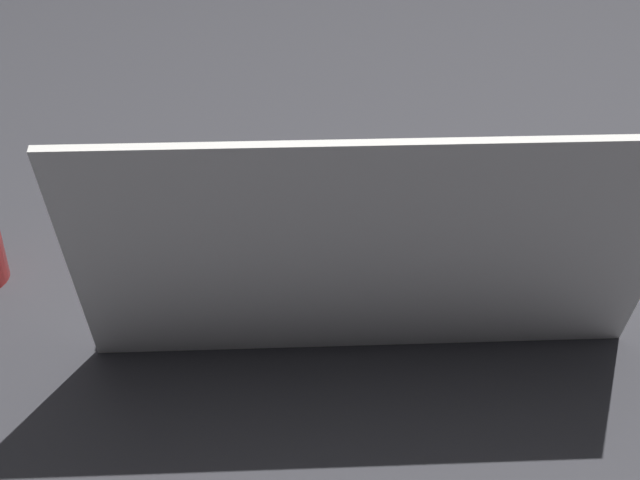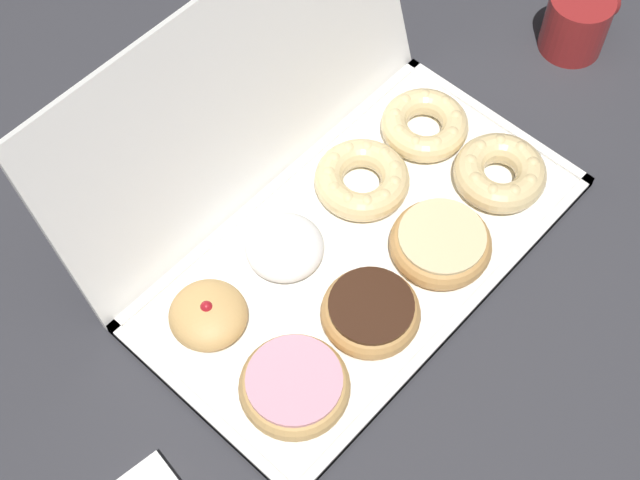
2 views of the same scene
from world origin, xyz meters
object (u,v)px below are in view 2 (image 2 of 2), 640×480
at_px(donut_box, 362,253).
at_px(cruller_donut_3, 500,172).
at_px(cruller_donut_7, 425,125).
at_px(cruller_donut_6, 362,179).
at_px(jelly_filled_donut_4, 208,315).
at_px(glazed_ring_donut_2, 441,243).
at_px(pink_frosted_donut_0, 294,386).
at_px(powdered_filled_donut_5, 285,247).
at_px(coffee_mug, 578,21).
at_px(chocolate_frosted_donut_1, 371,312).

bearing_deg(donut_box, cruller_donut_3, -17.25).
bearing_deg(cruller_donut_7, cruller_donut_6, 178.69).
height_order(cruller_donut_6, cruller_donut_7, cruller_donut_6).
bearing_deg(jelly_filled_donut_4, glazed_ring_donut_2, -27.84).
xyz_separation_m(pink_frosted_donut_0, cruller_donut_3, (0.37, 0.01, -0.00)).
distance_m(pink_frosted_donut_0, powdered_filled_donut_5, 0.17).
bearing_deg(cruller_donut_3, pink_frosted_donut_0, -179.00).
bearing_deg(cruller_donut_3, jelly_filled_donut_4, 162.09).
bearing_deg(cruller_donut_7, glazed_ring_donut_2, -134.83).
distance_m(jelly_filled_donut_4, cruller_donut_7, 0.37).
distance_m(powdered_filled_donut_5, cruller_donut_7, 0.25).
distance_m(donut_box, coffee_mug, 0.45).
relative_size(chocolate_frosted_donut_1, cruller_donut_6, 0.96).
height_order(cruller_donut_3, coffee_mug, coffee_mug).
xyz_separation_m(pink_frosted_donut_0, powdered_filled_donut_5, (0.12, 0.13, 0.00)).
height_order(cruller_donut_3, cruller_donut_6, cruller_donut_3).
bearing_deg(cruller_donut_3, donut_box, 162.75).
xyz_separation_m(jelly_filled_donut_4, powdered_filled_donut_5, (0.12, -0.00, -0.00)).
bearing_deg(cruller_donut_7, coffee_mug, -10.09).
bearing_deg(cruller_donut_7, jelly_filled_donut_4, 179.06).
height_order(donut_box, coffee_mug, coffee_mug).
bearing_deg(donut_box, pink_frosted_donut_0, -160.61).
xyz_separation_m(donut_box, chocolate_frosted_donut_1, (-0.06, -0.07, 0.03)).
height_order(donut_box, pink_frosted_donut_0, pink_frosted_donut_0).
bearing_deg(powdered_filled_donut_5, donut_box, -42.45).
bearing_deg(jelly_filled_donut_4, coffee_mug, -4.77).
xyz_separation_m(cruller_donut_6, coffee_mug, (0.38, -0.05, 0.02)).
bearing_deg(cruller_donut_3, chocolate_frosted_donut_1, -178.04).
relative_size(glazed_ring_donut_2, coffee_mug, 1.13).
distance_m(glazed_ring_donut_2, cruller_donut_7, 0.18).
relative_size(pink_frosted_donut_0, chocolate_frosted_donut_1, 1.07).
distance_m(cruller_donut_6, coffee_mug, 0.38).
height_order(glazed_ring_donut_2, cruller_donut_7, glazed_ring_donut_2).
distance_m(pink_frosted_donut_0, coffee_mug, 0.64).
xyz_separation_m(chocolate_frosted_donut_1, coffee_mug, (0.51, 0.08, 0.01)).
bearing_deg(chocolate_frosted_donut_1, pink_frosted_donut_0, 179.04).
relative_size(donut_box, cruller_donut_3, 4.74).
distance_m(chocolate_frosted_donut_1, coffee_mug, 0.52).
bearing_deg(cruller_donut_6, glazed_ring_donut_2, -93.05).
bearing_deg(pink_frosted_donut_0, cruller_donut_6, 26.35).
height_order(glazed_ring_donut_2, jelly_filled_donut_4, jelly_filled_donut_4).
distance_m(chocolate_frosted_donut_1, cruller_donut_6, 0.18).
relative_size(cruller_donut_3, cruller_donut_7, 1.03).
xyz_separation_m(donut_box, cruller_donut_6, (0.07, 0.06, 0.02)).
relative_size(donut_box, chocolate_frosted_donut_1, 4.81).
bearing_deg(jelly_filled_donut_4, cruller_donut_3, -17.91).
bearing_deg(coffee_mug, donut_box, -178.73).
xyz_separation_m(chocolate_frosted_donut_1, cruller_donut_3, (0.25, 0.01, -0.00)).
bearing_deg(cruller_donut_6, donut_box, -138.39).
xyz_separation_m(pink_frosted_donut_0, chocolate_frosted_donut_1, (0.12, -0.00, -0.00)).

